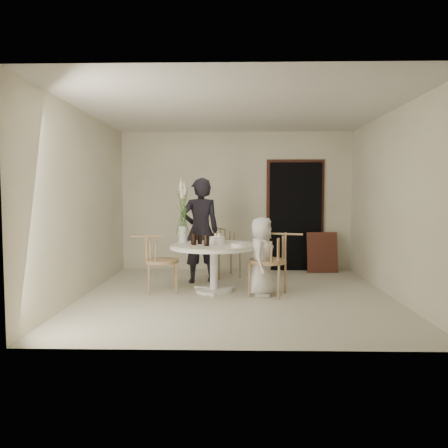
{
  "coord_description": "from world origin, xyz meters",
  "views": [
    {
      "loc": [
        -0.04,
        -6.33,
        1.5
      ],
      "look_at": [
        -0.2,
        0.3,
        1.04
      ],
      "focal_mm": 35.0,
      "sensor_mm": 36.0,
      "label": 1
    }
  ],
  "objects_px": {
    "table": "(214,252)",
    "chair_left": "(154,255)",
    "flower_vase": "(183,212)",
    "girl": "(200,231)",
    "chair_far": "(223,245)",
    "boy": "(262,257)",
    "chair_right": "(277,255)",
    "birthday_cake": "(217,240)"
  },
  "relations": [
    {
      "from": "table",
      "to": "chair_far",
      "type": "xyz_separation_m",
      "value": [
        0.1,
        1.32,
        -0.05
      ]
    },
    {
      "from": "chair_far",
      "to": "birthday_cake",
      "type": "relative_size",
      "value": 3.7
    },
    {
      "from": "boy",
      "to": "girl",
      "type": "bearing_deg",
      "value": 60.23
    },
    {
      "from": "chair_right",
      "to": "chair_left",
      "type": "distance_m",
      "value": 1.85
    },
    {
      "from": "table",
      "to": "chair_far",
      "type": "bearing_deg",
      "value": 85.7
    },
    {
      "from": "chair_left",
      "to": "flower_vase",
      "type": "relative_size",
      "value": 0.85
    },
    {
      "from": "chair_right",
      "to": "flower_vase",
      "type": "bearing_deg",
      "value": -90.39
    },
    {
      "from": "chair_far",
      "to": "boy",
      "type": "relative_size",
      "value": 0.76
    },
    {
      "from": "table",
      "to": "girl",
      "type": "xyz_separation_m",
      "value": [
        -0.26,
        0.71,
        0.26
      ]
    },
    {
      "from": "chair_far",
      "to": "flower_vase",
      "type": "xyz_separation_m",
      "value": [
        -0.6,
        -1.08,
        0.65
      ]
    },
    {
      "from": "flower_vase",
      "to": "chair_far",
      "type": "bearing_deg",
      "value": 61.15
    },
    {
      "from": "boy",
      "to": "birthday_cake",
      "type": "height_order",
      "value": "boy"
    },
    {
      "from": "flower_vase",
      "to": "girl",
      "type": "bearing_deg",
      "value": 63.21
    },
    {
      "from": "table",
      "to": "chair_left",
      "type": "bearing_deg",
      "value": -176.81
    },
    {
      "from": "table",
      "to": "birthday_cake",
      "type": "relative_size",
      "value": 5.64
    },
    {
      "from": "chair_far",
      "to": "chair_left",
      "type": "relative_size",
      "value": 1.0
    },
    {
      "from": "table",
      "to": "flower_vase",
      "type": "bearing_deg",
      "value": 154.94
    },
    {
      "from": "chair_far",
      "to": "flower_vase",
      "type": "height_order",
      "value": "flower_vase"
    },
    {
      "from": "chair_left",
      "to": "girl",
      "type": "xyz_separation_m",
      "value": [
        0.65,
        0.76,
        0.31
      ]
    },
    {
      "from": "chair_right",
      "to": "flower_vase",
      "type": "xyz_separation_m",
      "value": [
        -1.43,
        0.49,
        0.61
      ]
    },
    {
      "from": "boy",
      "to": "chair_left",
      "type": "bearing_deg",
      "value": 97.87
    },
    {
      "from": "table",
      "to": "chair_right",
      "type": "height_order",
      "value": "chair_right"
    },
    {
      "from": "chair_right",
      "to": "birthday_cake",
      "type": "xyz_separation_m",
      "value": [
        -0.88,
        0.3,
        0.18
      ]
    },
    {
      "from": "table",
      "to": "chair_left",
      "type": "distance_m",
      "value": 0.91
    },
    {
      "from": "birthday_cake",
      "to": "girl",
      "type": "bearing_deg",
      "value": 114.95
    },
    {
      "from": "chair_far",
      "to": "birthday_cake",
      "type": "bearing_deg",
      "value": -116.13
    },
    {
      "from": "chair_far",
      "to": "boy",
      "type": "xyz_separation_m",
      "value": [
        0.61,
        -1.55,
        0.01
      ]
    },
    {
      "from": "chair_far",
      "to": "flower_vase",
      "type": "distance_m",
      "value": 1.4
    },
    {
      "from": "chair_right",
      "to": "birthday_cake",
      "type": "distance_m",
      "value": 0.94
    },
    {
      "from": "chair_right",
      "to": "birthday_cake",
      "type": "relative_size",
      "value": 3.98
    },
    {
      "from": "chair_left",
      "to": "flower_vase",
      "type": "bearing_deg",
      "value": -66.5
    },
    {
      "from": "boy",
      "to": "flower_vase",
      "type": "height_order",
      "value": "flower_vase"
    },
    {
      "from": "table",
      "to": "chair_far",
      "type": "relative_size",
      "value": 1.52
    },
    {
      "from": "chair_far",
      "to": "boy",
      "type": "height_order",
      "value": "boy"
    },
    {
      "from": "chair_far",
      "to": "girl",
      "type": "relative_size",
      "value": 0.5
    },
    {
      "from": "table",
      "to": "flower_vase",
      "type": "height_order",
      "value": "flower_vase"
    },
    {
      "from": "chair_far",
      "to": "girl",
      "type": "height_order",
      "value": "girl"
    },
    {
      "from": "girl",
      "to": "birthday_cake",
      "type": "xyz_separation_m",
      "value": [
        0.31,
        -0.67,
        -0.09
      ]
    },
    {
      "from": "chair_far",
      "to": "chair_right",
      "type": "distance_m",
      "value": 1.78
    },
    {
      "from": "girl",
      "to": "boy",
      "type": "xyz_separation_m",
      "value": [
        0.97,
        -0.94,
        -0.3
      ]
    },
    {
      "from": "chair_far",
      "to": "chair_left",
      "type": "xyz_separation_m",
      "value": [
        -1.01,
        -1.37,
        0.0
      ]
    },
    {
      "from": "girl",
      "to": "flower_vase",
      "type": "relative_size",
      "value": 1.71
    }
  ]
}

